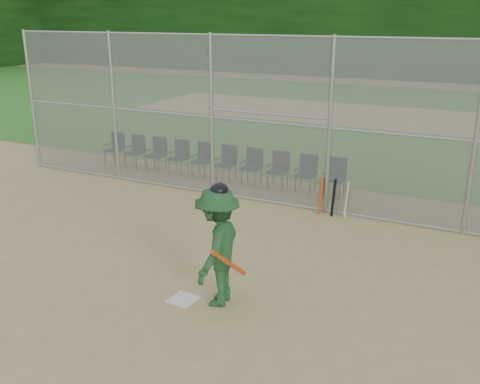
% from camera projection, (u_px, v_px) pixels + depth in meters
% --- Properties ---
extents(ground, '(100.00, 100.00, 0.00)m').
position_uv_depth(ground, '(172.00, 300.00, 8.66)').
color(ground, tan).
rests_on(ground, ground).
extents(grass_strip, '(100.00, 100.00, 0.00)m').
position_uv_depth(grass_strip, '(391.00, 117.00, 24.00)').
color(grass_strip, '#2A6E21').
rests_on(grass_strip, ground).
extents(dirt_patch_far, '(24.00, 24.00, 0.00)m').
position_uv_depth(dirt_patch_far, '(391.00, 117.00, 24.00)').
color(dirt_patch_far, tan).
rests_on(dirt_patch_far, ground).
extents(backstop_fence, '(16.09, 0.09, 4.00)m').
position_uv_depth(backstop_fence, '(288.00, 121.00, 12.26)').
color(backstop_fence, gray).
rests_on(backstop_fence, ground).
extents(home_plate, '(0.44, 0.44, 0.02)m').
position_uv_depth(home_plate, '(183.00, 299.00, 8.66)').
color(home_plate, silver).
rests_on(home_plate, ground).
extents(batter_at_plate, '(0.98, 1.39, 2.02)m').
position_uv_depth(batter_at_plate, '(218.00, 246.00, 8.29)').
color(batter_at_plate, '#1C4722').
rests_on(batter_at_plate, ground).
extents(spare_bats, '(0.66, 0.26, 0.85)m').
position_uv_depth(spare_bats, '(333.00, 198.00, 12.19)').
color(spare_bats, '#D84C14').
rests_on(spare_bats, ground).
extents(chair_0, '(0.54, 0.52, 0.96)m').
position_uv_depth(chair_0, '(114.00, 149.00, 16.37)').
color(chair_0, '#0D1832').
rests_on(chair_0, ground).
extents(chair_1, '(0.54, 0.52, 0.96)m').
position_uv_depth(chair_1, '(135.00, 152.00, 16.05)').
color(chair_1, '#0D1832').
rests_on(chair_1, ground).
extents(chair_2, '(0.54, 0.52, 0.96)m').
position_uv_depth(chair_2, '(156.00, 154.00, 15.73)').
color(chair_2, '#0D1832').
rests_on(chair_2, ground).
extents(chair_3, '(0.54, 0.52, 0.96)m').
position_uv_depth(chair_3, '(178.00, 157.00, 15.41)').
color(chair_3, '#0D1832').
rests_on(chair_3, ground).
extents(chair_4, '(0.54, 0.52, 0.96)m').
position_uv_depth(chair_4, '(202.00, 160.00, 15.08)').
color(chair_4, '#0D1832').
rests_on(chair_4, ground).
extents(chair_5, '(0.54, 0.52, 0.96)m').
position_uv_depth(chair_5, '(226.00, 164.00, 14.76)').
color(chair_5, '#0D1832').
rests_on(chair_5, ground).
extents(chair_6, '(0.54, 0.52, 0.96)m').
position_uv_depth(chair_6, '(251.00, 167.00, 14.44)').
color(chair_6, '#0D1832').
rests_on(chair_6, ground).
extents(chair_7, '(0.54, 0.52, 0.96)m').
position_uv_depth(chair_7, '(278.00, 170.00, 14.12)').
color(chair_7, '#0D1832').
rests_on(chair_7, ground).
extents(chair_8, '(0.54, 0.52, 0.96)m').
position_uv_depth(chair_8, '(305.00, 174.00, 13.79)').
color(chair_8, '#0D1832').
rests_on(chair_8, ground).
extents(chair_9, '(0.54, 0.52, 0.96)m').
position_uv_depth(chair_9, '(335.00, 178.00, 13.47)').
color(chair_9, '#0D1832').
rests_on(chair_9, ground).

